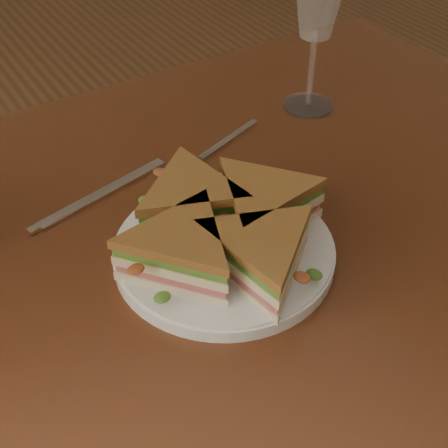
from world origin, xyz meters
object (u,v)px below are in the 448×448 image
object	(u,v)px
sandwich_wedges	(224,227)
knife	(96,198)
plate	(224,251)
table	(207,283)
spoon	(197,160)

from	to	relation	value
sandwich_wedges	knife	world-z (taller)	sandwich_wedges
sandwich_wedges	plate	bearing A→B (deg)	135.00
table	knife	distance (m)	0.19
table	spoon	bearing A→B (deg)	63.92
spoon	sandwich_wedges	bearing A→B (deg)	-130.32
table	spoon	xyz separation A→B (m)	(0.06, 0.13, 0.10)
sandwich_wedges	knife	size ratio (longest dim) A/B	1.38
plate	knife	xyz separation A→B (m)	(-0.08, 0.18, -0.01)
table	spoon	world-z (taller)	spoon
table	spoon	size ratio (longest dim) A/B	6.79
plate	sandwich_wedges	world-z (taller)	sandwich_wedges
sandwich_wedges	spoon	world-z (taller)	sandwich_wedges
spoon	plate	bearing A→B (deg)	-130.32
sandwich_wedges	table	bearing A→B (deg)	81.68
table	knife	bearing A→B (deg)	126.41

